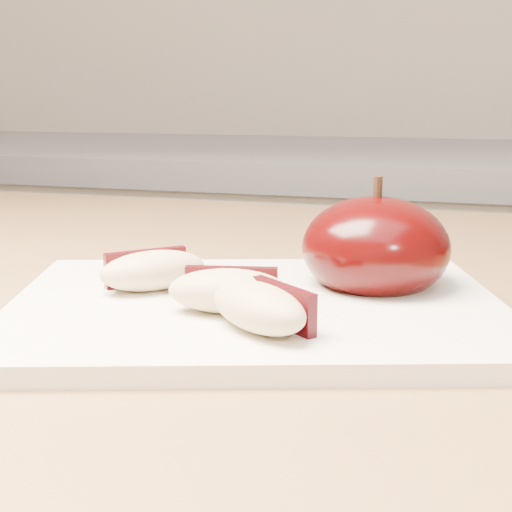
# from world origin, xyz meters

# --- Properties ---
(back_cabinet) EXTENTS (2.40, 0.62, 0.94)m
(back_cabinet) POSITION_xyz_m (0.00, 1.20, 0.47)
(back_cabinet) COLOR silver
(back_cabinet) RESTS_ON ground
(cutting_board) EXTENTS (0.32, 0.28, 0.01)m
(cutting_board) POSITION_xyz_m (-0.04, 0.40, 0.91)
(cutting_board) COLOR silver
(cutting_board) RESTS_ON island_counter
(apple_half) EXTENTS (0.09, 0.09, 0.07)m
(apple_half) POSITION_xyz_m (0.02, 0.45, 0.93)
(apple_half) COLOR black
(apple_half) RESTS_ON cutting_board
(apple_wedge_a) EXTENTS (0.07, 0.07, 0.02)m
(apple_wedge_a) POSITION_xyz_m (-0.11, 0.40, 0.92)
(apple_wedge_a) COLOR #D6BD88
(apple_wedge_a) RESTS_ON cutting_board
(apple_wedge_b) EXTENTS (0.07, 0.04, 0.02)m
(apple_wedge_b) POSITION_xyz_m (-0.05, 0.37, 0.92)
(apple_wedge_b) COLOR #D6BD88
(apple_wedge_b) RESTS_ON cutting_board
(apple_wedge_c) EXTENTS (0.07, 0.06, 0.02)m
(apple_wedge_c) POSITION_xyz_m (-0.02, 0.35, 0.92)
(apple_wedge_c) COLOR #D6BD88
(apple_wedge_c) RESTS_ON cutting_board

